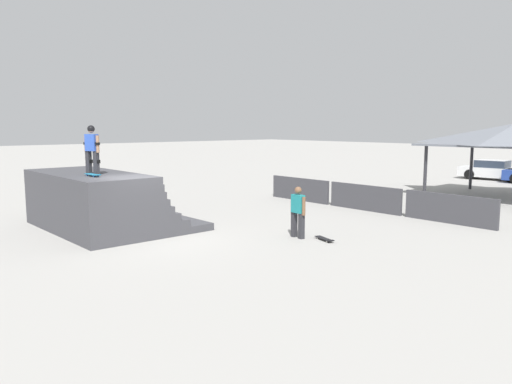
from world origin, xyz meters
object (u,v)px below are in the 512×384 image
object	(u,v)px
skater_on_deck	(92,146)
skateboard_on_ground	(325,239)
parked_car_white	(493,170)
skateboard_on_deck	(93,175)
bystander_walking	(298,209)

from	to	relation	value
skater_on_deck	skateboard_on_ground	size ratio (longest dim) A/B	1.84
skateboard_on_ground	parked_car_white	size ratio (longest dim) A/B	0.20
skateboard_on_deck	skateboard_on_ground	world-z (taller)	skateboard_on_deck
skater_on_deck	bystander_walking	xyz separation A→B (m)	(4.72, 4.49, -1.92)
bystander_walking	skateboard_on_ground	world-z (taller)	bystander_walking
skateboard_on_deck	bystander_walking	xyz separation A→B (m)	(4.18, 4.73, -1.09)
skateboard_on_ground	bystander_walking	bearing A→B (deg)	-141.85
skater_on_deck	parked_car_white	xyz separation A→B (m)	(1.35, 26.16, -2.22)
bystander_walking	skateboard_on_ground	xyz separation A→B (m)	(0.83, 0.32, -0.83)
skater_on_deck	skateboard_on_deck	bearing A→B (deg)	-43.97
bystander_walking	parked_car_white	world-z (taller)	bystander_walking
skater_on_deck	parked_car_white	distance (m)	26.29
bystander_walking	parked_car_white	xyz separation A→B (m)	(-3.37, 21.67, -0.29)
skateboard_on_deck	skateboard_on_ground	xyz separation A→B (m)	(5.01, 5.05, -1.92)
skater_on_deck	skateboard_on_deck	size ratio (longest dim) A/B	1.89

